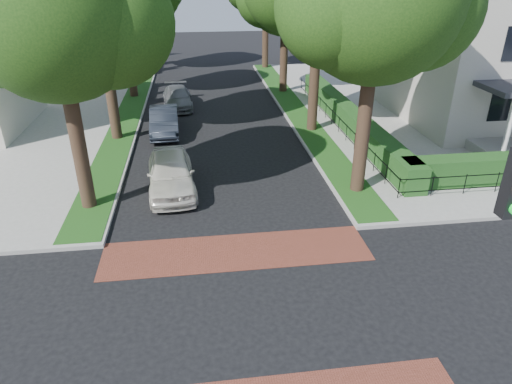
% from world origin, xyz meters
% --- Properties ---
extents(ground, '(120.00, 120.00, 0.00)m').
position_xyz_m(ground, '(0.00, 0.00, 0.00)').
color(ground, black).
rests_on(ground, ground).
extents(sidewalk_ne, '(30.00, 30.00, 0.15)m').
position_xyz_m(sidewalk_ne, '(19.50, 19.00, 0.07)').
color(sidewalk_ne, gray).
rests_on(sidewalk_ne, ground).
extents(crosswalk_far, '(9.00, 2.20, 0.01)m').
position_xyz_m(crosswalk_far, '(0.00, 3.20, 0.01)').
color(crosswalk_far, brown).
rests_on(crosswalk_far, ground).
extents(grass_strip_ne, '(1.60, 29.80, 0.02)m').
position_xyz_m(grass_strip_ne, '(5.40, 19.10, 0.16)').
color(grass_strip_ne, '#1E4213').
rests_on(grass_strip_ne, sidewalk_ne).
extents(grass_strip_nw, '(1.60, 29.80, 0.02)m').
position_xyz_m(grass_strip_nw, '(-5.40, 19.10, 0.16)').
color(grass_strip_nw, '#1E4213').
rests_on(grass_strip_nw, sidewalk_nw).
extents(tree_left_near, '(7.50, 6.45, 10.20)m').
position_xyz_m(tree_left_near, '(-5.40, 7.23, 7.27)').
color(tree_left_near, black).
rests_on(tree_left_near, sidewalk_nw).
extents(hedge_main_road, '(1.00, 18.00, 1.20)m').
position_xyz_m(hedge_main_road, '(7.70, 15.00, 0.75)').
color(hedge_main_road, '#1E4417').
rests_on(hedge_main_road, sidewalk_ne).
extents(fence_main_road, '(0.06, 18.00, 0.90)m').
position_xyz_m(fence_main_road, '(6.90, 15.00, 0.60)').
color(fence_main_road, black).
rests_on(fence_main_road, sidewalk_ne).
extents(house_left_far, '(10.00, 9.00, 10.14)m').
position_xyz_m(house_left_far, '(-15.49, 31.99, 5.04)').
color(house_left_far, beige).
rests_on(house_left_far, sidewalk_nw).
extents(parked_car_front, '(2.30, 4.93, 1.63)m').
position_xyz_m(parked_car_front, '(-2.30, 8.25, 0.82)').
color(parked_car_front, silver).
rests_on(parked_car_front, ground).
extents(parked_car_middle, '(1.74, 4.51, 1.47)m').
position_xyz_m(parked_car_middle, '(-2.93, 15.80, 0.73)').
color(parked_car_middle, black).
rests_on(parked_car_middle, ground).
extents(parked_car_rear, '(2.16, 4.68, 1.32)m').
position_xyz_m(parked_car_rear, '(-2.31, 21.13, 0.66)').
color(parked_car_rear, slate).
rests_on(parked_car_rear, ground).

